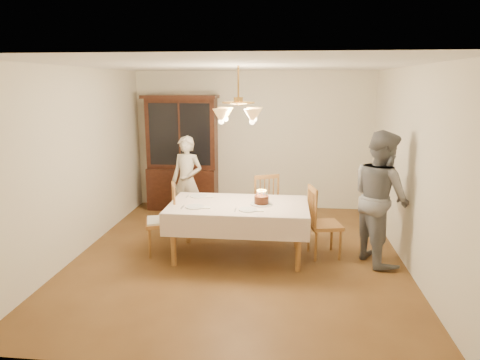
# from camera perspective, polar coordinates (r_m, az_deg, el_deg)

# --- Properties ---
(ground) EXTENTS (5.00, 5.00, 0.00)m
(ground) POSITION_cam_1_polar(r_m,az_deg,el_deg) (6.13, -0.20, -10.03)
(ground) COLOR #573618
(ground) RESTS_ON ground
(room_shell) EXTENTS (5.00, 5.00, 5.00)m
(room_shell) POSITION_cam_1_polar(r_m,az_deg,el_deg) (5.70, -0.22, 4.77)
(room_shell) COLOR white
(room_shell) RESTS_ON ground
(dining_table) EXTENTS (1.90, 1.10, 0.76)m
(dining_table) POSITION_cam_1_polar(r_m,az_deg,el_deg) (5.90, -0.21, -3.91)
(dining_table) COLOR brown
(dining_table) RESTS_ON ground
(china_hutch) EXTENTS (1.38, 0.54, 2.16)m
(china_hutch) POSITION_cam_1_polar(r_m,az_deg,el_deg) (8.21, -7.68, 3.34)
(china_hutch) COLOR black
(china_hutch) RESTS_ON ground
(chair_far_side) EXTENTS (0.57, 0.56, 1.00)m
(chair_far_side) POSITION_cam_1_polar(r_m,az_deg,el_deg) (6.87, 3.01, -3.56)
(chair_far_side) COLOR brown
(chair_far_side) RESTS_ON ground
(chair_left_end) EXTENTS (0.53, 0.55, 1.00)m
(chair_left_end) POSITION_cam_1_polar(r_m,az_deg,el_deg) (6.18, -10.40, -5.55)
(chair_left_end) COLOR brown
(chair_left_end) RESTS_ON ground
(chair_right_end) EXTENTS (0.50, 0.52, 1.00)m
(chair_right_end) POSITION_cam_1_polar(r_m,az_deg,el_deg) (6.09, 11.10, -5.98)
(chair_right_end) COLOR brown
(chair_right_end) RESTS_ON ground
(elderly_woman) EXTENTS (0.63, 0.50, 1.52)m
(elderly_woman) POSITION_cam_1_polar(r_m,az_deg,el_deg) (7.26, -7.07, -0.15)
(elderly_woman) COLOR beige
(elderly_woman) RESTS_ON ground
(adult_in_grey) EXTENTS (0.94, 1.05, 1.79)m
(adult_in_grey) POSITION_cam_1_polar(r_m,az_deg,el_deg) (5.99, 18.23, -2.20)
(adult_in_grey) COLOR slate
(adult_in_grey) RESTS_ON ground
(birthday_cake) EXTENTS (0.30, 0.30, 0.20)m
(birthday_cake) POSITION_cam_1_polar(r_m,az_deg,el_deg) (5.84, 2.88, -2.74)
(birthday_cake) COLOR white
(birthday_cake) RESTS_ON dining_table
(place_setting_near_left) EXTENTS (0.39, 0.24, 0.02)m
(place_setting_near_left) POSITION_cam_1_polar(r_m,az_deg,el_deg) (5.74, -5.93, -3.59)
(place_setting_near_left) COLOR white
(place_setting_near_left) RESTS_ON dining_table
(place_setting_near_right) EXTENTS (0.38, 0.24, 0.02)m
(place_setting_near_right) POSITION_cam_1_polar(r_m,az_deg,el_deg) (5.59, 1.19, -3.99)
(place_setting_near_right) COLOR white
(place_setting_near_right) RESTS_ON dining_table
(place_setting_far_left) EXTENTS (0.39, 0.25, 0.02)m
(place_setting_far_left) POSITION_cam_1_polar(r_m,az_deg,el_deg) (6.27, -5.42, -2.15)
(place_setting_far_left) COLOR white
(place_setting_far_left) RESTS_ON dining_table
(chandelier) EXTENTS (0.62, 0.62, 0.73)m
(chandelier) POSITION_cam_1_polar(r_m,az_deg,el_deg) (5.66, -0.22, 8.73)
(chandelier) COLOR #BF8C3F
(chandelier) RESTS_ON ground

